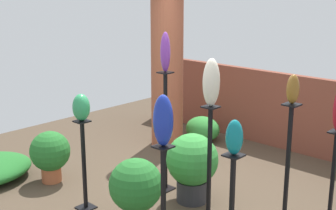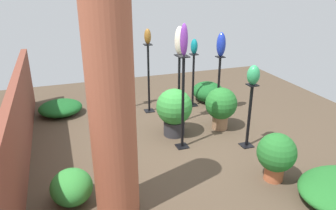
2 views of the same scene
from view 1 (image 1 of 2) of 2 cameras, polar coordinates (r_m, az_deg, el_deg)
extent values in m
plane|color=#4C3D2D|center=(6.10, 0.74, -10.96)|extent=(8.00, 8.00, 0.00)
cube|color=brown|center=(7.85, 13.45, -0.65)|extent=(5.60, 0.12, 1.24)
cylinder|color=#9E5138|center=(7.60, -0.11, 5.16)|extent=(0.53, 0.53, 2.77)
cube|color=black|center=(4.48, -0.57, -12.29)|extent=(0.04, 0.04, 1.21)
cube|color=black|center=(4.24, -0.59, -5.09)|extent=(0.16, 0.16, 0.02)
cube|color=black|center=(5.15, 14.34, -7.65)|extent=(0.04, 0.04, 1.44)
cube|color=black|center=(4.93, 14.86, 0.05)|extent=(0.16, 0.16, 0.02)
cube|color=black|center=(5.48, 19.42, -8.57)|extent=(0.04, 0.04, 1.10)
cube|color=black|center=(4.19, 8.01, -6.09)|extent=(0.16, 0.16, 0.02)
cube|color=black|center=(6.27, -0.30, -10.12)|extent=(0.20, 0.20, 0.01)
cube|color=black|center=(5.99, -0.31, -3.35)|extent=(0.04, 0.04, 1.57)
cube|color=black|center=(5.80, -0.33, 3.99)|extent=(0.16, 0.16, 0.02)
cube|color=black|center=(5.24, 5.05, -7.35)|extent=(0.04, 0.04, 1.36)
cube|color=black|center=(5.02, 5.22, -0.23)|extent=(0.16, 0.16, 0.02)
cube|color=black|center=(5.87, -9.96, -12.20)|extent=(0.20, 0.20, 0.01)
cube|color=black|center=(5.65, -10.20, -7.26)|extent=(0.04, 0.04, 1.10)
cube|color=black|center=(5.47, -10.46, -1.96)|extent=(0.16, 0.16, 0.02)
ellipsoid|color=#192D9E|center=(4.17, -0.60, -1.90)|extent=(0.19, 0.18, 0.48)
ellipsoid|color=brown|center=(4.90, 14.98, 1.87)|extent=(0.13, 0.14, 0.31)
ellipsoid|color=#0F727A|center=(4.13, 8.09, -3.91)|extent=(0.16, 0.15, 0.32)
ellipsoid|color=#6B2D8C|center=(5.76, -0.33, 6.48)|extent=(0.13, 0.12, 0.49)
ellipsoid|color=beige|center=(4.96, 5.29, 2.75)|extent=(0.18, 0.18, 0.52)
ellipsoid|color=#2D9356|center=(5.43, -10.54, -0.29)|extent=(0.20, 0.20, 0.32)
sphere|color=#236B28|center=(5.18, -3.96, -9.70)|extent=(0.59, 0.59, 0.59)
cylinder|color=#B25B38|center=(6.66, -14.01, -8.18)|extent=(0.27, 0.27, 0.21)
sphere|color=#236B28|center=(6.54, -14.19, -5.47)|extent=(0.55, 0.55, 0.55)
cylinder|color=#2D2D33|center=(5.91, 2.92, -10.36)|extent=(0.38, 0.38, 0.28)
sphere|color=#338C38|center=(5.75, 2.97, -6.65)|extent=(0.64, 0.64, 0.64)
ellipsoid|color=#338C38|center=(8.05, 4.25, -2.93)|extent=(0.61, 0.53, 0.43)
camera|label=2|loc=(10.37, -12.17, 14.79)|focal=35.00mm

